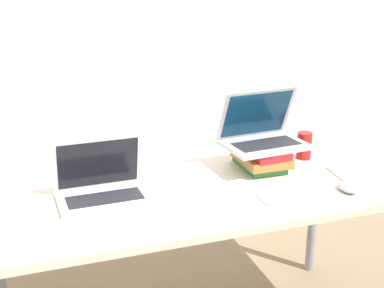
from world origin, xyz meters
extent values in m
cube|color=silver|center=(0.00, 1.40, 1.35)|extent=(8.00, 0.05, 2.70)
cube|color=beige|center=(0.00, 0.39, 0.71)|extent=(1.67, 0.77, 0.03)
cylinder|color=gray|center=(0.77, 0.71, 0.35)|extent=(0.05, 0.05, 0.69)
cube|color=silver|center=(-0.36, 0.37, 0.73)|extent=(0.34, 0.22, 0.02)
cube|color=#232328|center=(-0.36, 0.36, 0.74)|extent=(0.28, 0.12, 0.00)
cube|color=silver|center=(-0.36, 0.46, 0.84)|extent=(0.34, 0.06, 0.21)
cube|color=black|center=(-0.36, 0.45, 0.84)|extent=(0.31, 0.05, 0.19)
cube|color=#33753D|center=(0.34, 0.50, 0.74)|extent=(0.16, 0.24, 0.03)
cube|color=olive|center=(0.34, 0.48, 0.77)|extent=(0.19, 0.24, 0.04)
cube|color=maroon|center=(0.34, 0.48, 0.81)|extent=(0.16, 0.25, 0.03)
cube|color=#B2B2B7|center=(0.35, 0.47, 0.83)|extent=(0.36, 0.27, 0.02)
cube|color=#232328|center=(0.35, 0.46, 0.84)|extent=(0.29, 0.15, 0.00)
cube|color=#B2B2B7|center=(0.34, 0.55, 0.95)|extent=(0.34, 0.13, 0.23)
cube|color=#0A2D4C|center=(0.34, 0.54, 0.95)|extent=(0.31, 0.11, 0.20)
cube|color=white|center=(0.34, 0.17, 0.73)|extent=(0.29, 0.11, 0.01)
cube|color=silver|center=(0.34, 0.17, 0.73)|extent=(0.27, 0.08, 0.00)
ellipsoid|color=#B2B2B7|center=(0.55, 0.15, 0.74)|extent=(0.06, 0.10, 0.03)
cube|color=silver|center=(0.70, 0.25, 0.73)|extent=(0.24, 0.29, 0.01)
cylinder|color=red|center=(0.58, 0.53, 0.78)|extent=(0.07, 0.07, 0.12)
camera|label=1|loc=(-0.64, -1.45, 1.56)|focal=50.00mm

